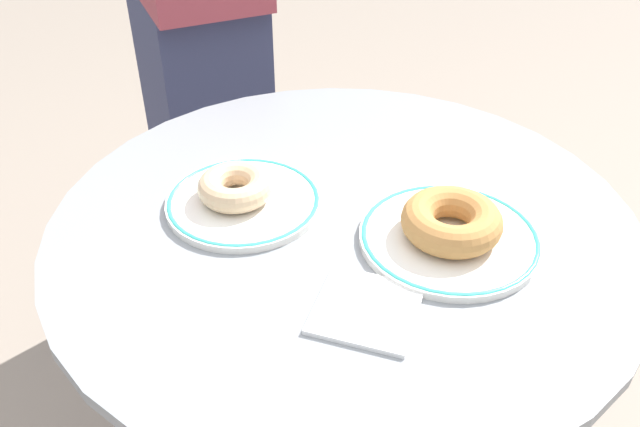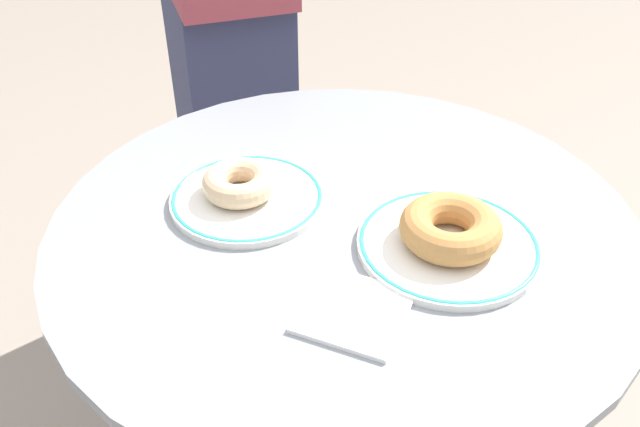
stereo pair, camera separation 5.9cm
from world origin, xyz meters
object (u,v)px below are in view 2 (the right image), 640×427
at_px(plate_left, 247,198).
at_px(donut_glazed, 239,183).
at_px(donut_old_fashioned, 450,228).
at_px(person_figure, 224,6).
at_px(plate_right, 448,244).
at_px(paper_napkin, 354,311).
at_px(cafe_table, 341,358).

bearing_deg(plate_left, donut_glazed, 176.04).
height_order(donut_old_fashioned, person_figure, person_figure).
xyz_separation_m(plate_right, paper_napkin, (-0.09, -0.14, -0.00)).
bearing_deg(person_figure, donut_glazed, -67.69).
relative_size(cafe_table, donut_old_fashioned, 6.17).
xyz_separation_m(paper_napkin, person_figure, (-0.44, 0.77, 0.04)).
xyz_separation_m(cafe_table, plate_left, (-0.14, 0.01, 0.27)).
relative_size(plate_right, paper_napkin, 2.02).
bearing_deg(cafe_table, plate_left, 176.40).
bearing_deg(plate_left, person_figure, 113.09).
relative_size(plate_left, donut_glazed, 2.07).
bearing_deg(person_figure, plate_left, -66.91).
height_order(paper_napkin, person_figure, person_figure).
relative_size(donut_old_fashioned, paper_napkin, 1.12).
distance_m(cafe_table, paper_napkin, 0.32).
relative_size(cafe_table, person_figure, 0.47).
bearing_deg(plate_right, donut_glazed, 172.77).
distance_m(plate_left, paper_napkin, 0.25).
bearing_deg(paper_napkin, donut_old_fashioned, 57.17).
height_order(cafe_table, donut_old_fashioned, donut_old_fashioned).
height_order(cafe_table, donut_glazed, donut_glazed).
bearing_deg(cafe_table, person_figure, 122.91).
height_order(plate_right, paper_napkin, plate_right).
bearing_deg(donut_old_fashioned, paper_napkin, -122.83).
bearing_deg(plate_left, paper_napkin, -43.43).
bearing_deg(donut_glazed, paper_napkin, -42.07).
relative_size(cafe_table, donut_glazed, 7.66).
xyz_separation_m(plate_left, donut_old_fashioned, (0.27, -0.04, 0.03)).
height_order(cafe_table, plate_right, plate_right).
height_order(plate_left, person_figure, person_figure).
relative_size(plate_left, paper_napkin, 1.86).
bearing_deg(plate_left, plate_right, -7.35).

